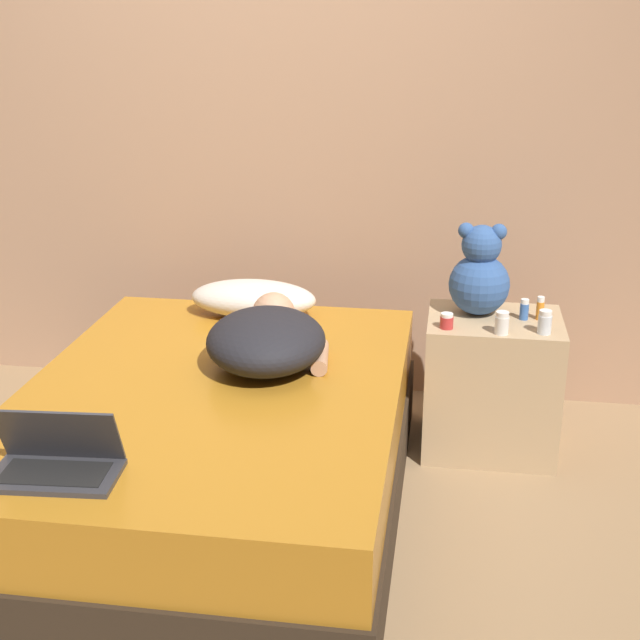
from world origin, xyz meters
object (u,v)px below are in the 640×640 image
(teddy_bear, at_px, (480,275))
(bottle_orange, at_px, (540,308))
(bottle_red, at_px, (447,321))
(laptop, at_px, (56,460))
(bottle_clear, at_px, (545,322))
(bottle_white, at_px, (502,323))
(pillow, at_px, (253,299))
(person_lying, at_px, (268,338))
(bottle_blue, at_px, (524,310))

(teddy_bear, bearing_deg, bottle_orange, -8.35)
(bottle_red, bearing_deg, laptop, -132.18)
(bottle_clear, distance_m, bottle_white, 0.16)
(bottle_orange, height_order, bottle_clear, bottle_orange)
(laptop, bearing_deg, bottle_clear, 35.16)
(laptop, xyz_separation_m, bottle_clear, (1.43, 1.17, 0.07))
(pillow, height_order, bottle_orange, bottle_orange)
(laptop, distance_m, bottle_white, 1.71)
(bottle_clear, height_order, bottle_white, bottle_clear)
(teddy_bear, bearing_deg, pillow, 178.33)
(pillow, bearing_deg, laptop, -100.30)
(person_lying, height_order, bottle_blue, person_lying)
(bottle_blue, bearing_deg, laptop, -135.90)
(person_lying, distance_m, teddy_bear, 0.91)
(person_lying, bearing_deg, bottle_blue, 17.62)
(teddy_bear, bearing_deg, laptop, -130.93)
(bottle_blue, bearing_deg, pillow, 176.37)
(person_lying, relative_size, bottle_white, 7.91)
(pillow, relative_size, bottle_white, 6.03)
(person_lying, distance_m, bottle_red, 0.70)
(bottle_blue, relative_size, bottle_red, 1.39)
(person_lying, xyz_separation_m, bottle_white, (0.85, 0.25, 0.01))
(person_lying, relative_size, bottle_blue, 8.32)
(teddy_bear, bearing_deg, bottle_clear, -38.01)
(bottle_clear, bearing_deg, pillow, 169.42)
(bottle_orange, bearing_deg, bottle_clear, -88.09)
(person_lying, bearing_deg, laptop, -122.13)
(bottle_red, xyz_separation_m, bottle_white, (0.21, -0.03, 0.01))
(pillow, height_order, teddy_bear, teddy_bear)
(person_lying, xyz_separation_m, bottle_orange, (1.01, 0.44, 0.02))
(pillow, height_order, bottle_blue, same)
(pillow, bearing_deg, bottle_red, -15.09)
(bottle_clear, xyz_separation_m, bottle_white, (-0.16, -0.03, -0.00))
(laptop, distance_m, bottle_blue, 1.90)
(bottle_red, bearing_deg, bottle_orange, 23.32)
(teddy_bear, xyz_separation_m, bottle_blue, (0.18, -0.04, -0.12))
(bottle_blue, bearing_deg, bottle_white, -117.77)
(bottle_red, bearing_deg, teddy_bear, 57.85)
(bottle_orange, height_order, bottle_blue, bottle_orange)
(pillow, distance_m, person_lying, 0.53)
(bottle_orange, xyz_separation_m, bottle_clear, (0.01, -0.16, -0.00))
(bottle_orange, bearing_deg, bottle_blue, -172.55)
(person_lying, distance_m, bottle_white, 0.89)
(bottle_white, bearing_deg, bottle_clear, 10.35)
(person_lying, height_order, teddy_bear, teddy_bear)
(bottle_blue, height_order, bottle_red, bottle_blue)
(laptop, xyz_separation_m, bottle_blue, (1.37, 1.32, 0.06))
(person_lying, xyz_separation_m, laptop, (-0.42, -0.89, -0.05))
(bottle_blue, height_order, bottle_clear, bottle_clear)
(person_lying, distance_m, bottle_clear, 1.05)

